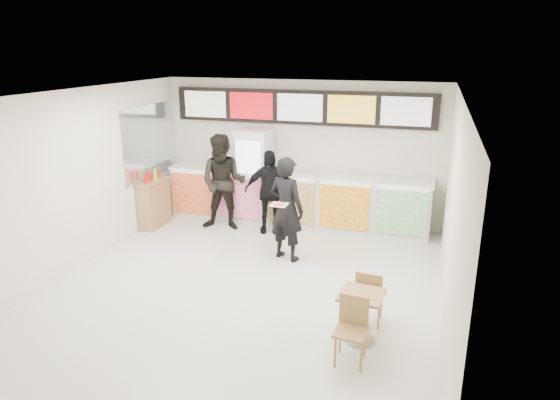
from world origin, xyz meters
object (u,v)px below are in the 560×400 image
at_px(customer_mid, 269,191).
at_px(condiment_ledge, 154,203).
at_px(customer_main, 287,209).
at_px(cafe_table, 361,308).
at_px(customer_left, 223,183).
at_px(service_counter, 295,199).
at_px(drinks_fridge, 254,176).

bearing_deg(customer_mid, condiment_ledge, 177.75).
bearing_deg(customer_main, customer_mid, -38.58).
distance_m(customer_main, customer_mid, 1.43).
distance_m(cafe_table, condiment_ledge, 5.69).
bearing_deg(customer_left, customer_main, -41.58).
bearing_deg(customer_left, customer_mid, -0.69).
height_order(customer_left, cafe_table, customer_left).
relative_size(service_counter, customer_main, 2.98).
bearing_deg(service_counter, cafe_table, -63.67).
bearing_deg(customer_mid, customer_main, -70.67).
height_order(customer_left, customer_mid, customer_left).
distance_m(customer_main, cafe_table, 2.82).
distance_m(drinks_fridge, condiment_ledge, 2.17).
distance_m(drinks_fridge, customer_mid, 0.78).
xyz_separation_m(customer_left, customer_mid, (0.93, 0.13, -0.14)).
bearing_deg(customer_mid, service_counter, 41.30).
relative_size(customer_left, cafe_table, 1.41).
distance_m(service_counter, customer_main, 1.83).
xyz_separation_m(service_counter, customer_main, (0.33, -1.76, 0.36)).
height_order(customer_main, customer_mid, customer_main).
xyz_separation_m(service_counter, drinks_fridge, (-0.93, 0.02, 0.43)).
relative_size(customer_mid, cafe_table, 1.21).
distance_m(service_counter, customer_mid, 0.73).
relative_size(customer_main, cafe_table, 1.33).
xyz_separation_m(drinks_fridge, customer_mid, (0.53, -0.56, -0.15)).
xyz_separation_m(drinks_fridge, condiment_ledge, (-1.89, -0.96, -0.50)).
xyz_separation_m(customer_main, customer_mid, (-0.73, 1.22, -0.08)).
distance_m(customer_left, condiment_ledge, 1.58).
relative_size(service_counter, condiment_ledge, 4.73).
distance_m(customer_main, condiment_ledge, 3.28).
distance_m(customer_left, customer_mid, 0.95).
height_order(drinks_fridge, customer_left, drinks_fridge).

